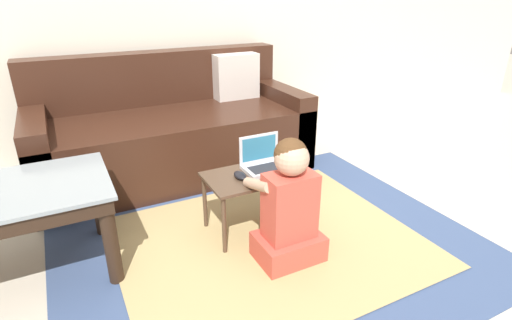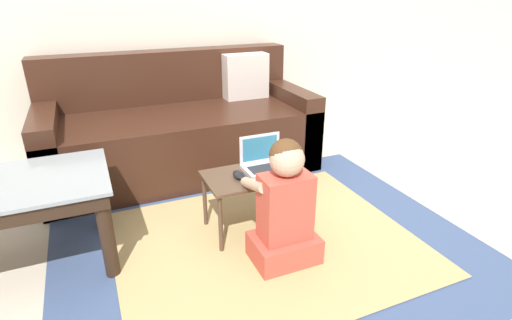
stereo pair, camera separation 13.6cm
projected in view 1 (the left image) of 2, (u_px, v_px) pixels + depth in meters
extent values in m
plane|color=beige|center=(270.00, 231.00, 2.35)|extent=(16.00, 16.00, 0.00)
cube|color=#3D517A|center=(269.00, 242.00, 2.24)|extent=(2.25, 1.86, 0.01)
cube|color=tan|center=(269.00, 241.00, 2.24)|extent=(1.62, 1.34, 0.00)
cube|color=#381E14|center=(175.00, 143.00, 3.02)|extent=(1.96, 0.89, 0.47)
cube|color=#381E14|center=(158.00, 77.00, 3.13)|extent=(1.96, 0.20, 0.40)
cube|color=#381E14|center=(41.00, 158.00, 2.62)|extent=(0.16, 0.89, 0.58)
cube|color=#381E14|center=(278.00, 120.00, 3.38)|extent=(0.16, 0.89, 0.58)
cube|color=beige|center=(236.00, 76.00, 3.25)|extent=(0.36, 0.14, 0.36)
cube|color=gray|center=(1.00, 193.00, 1.79)|extent=(0.92, 0.58, 0.02)
cube|color=black|center=(4.00, 202.00, 1.81)|extent=(0.88, 0.56, 0.07)
cylinder|color=black|center=(111.00, 241.00, 1.86)|extent=(0.07, 0.07, 0.46)
cylinder|color=black|center=(98.00, 198.00, 2.25)|extent=(0.07, 0.07, 0.46)
cube|color=#4C3828|center=(255.00, 175.00, 2.24)|extent=(0.56, 0.34, 0.02)
cylinder|color=#4C3828|center=(224.00, 226.00, 2.09)|extent=(0.02, 0.02, 0.34)
cylinder|color=#4C3828|center=(306.00, 204.00, 2.30)|extent=(0.02, 0.02, 0.34)
cylinder|color=#4C3828|center=(205.00, 202.00, 2.32)|extent=(0.02, 0.02, 0.34)
cylinder|color=#4C3828|center=(281.00, 184.00, 2.54)|extent=(0.02, 0.02, 0.34)
cube|color=silver|center=(266.00, 168.00, 2.29)|extent=(0.25, 0.18, 0.02)
cube|color=#28282D|center=(267.00, 168.00, 2.27)|extent=(0.20, 0.11, 0.00)
cube|color=silver|center=(259.00, 148.00, 2.32)|extent=(0.25, 0.01, 0.17)
cube|color=teal|center=(259.00, 148.00, 2.32)|extent=(0.21, 0.00, 0.14)
ellipsoid|color=black|center=(240.00, 175.00, 2.18)|extent=(0.06, 0.11, 0.03)
cube|color=#CC4C3D|center=(288.00, 247.00, 2.08)|extent=(0.33, 0.25, 0.15)
cube|color=#CC4C3D|center=(290.00, 206.00, 1.99)|extent=(0.25, 0.16, 0.35)
sphere|color=tan|center=(292.00, 158.00, 1.88)|extent=(0.17, 0.17, 0.17)
sphere|color=brown|center=(291.00, 155.00, 1.89)|extent=(0.16, 0.16, 0.16)
cylinder|color=tan|center=(258.00, 185.00, 2.00)|extent=(0.06, 0.25, 0.13)
cylinder|color=tan|center=(298.00, 176.00, 2.10)|extent=(0.06, 0.25, 0.13)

